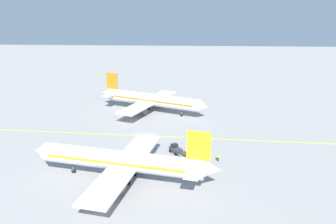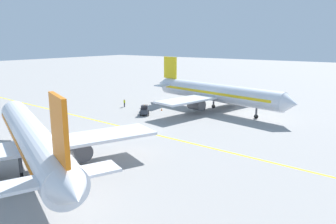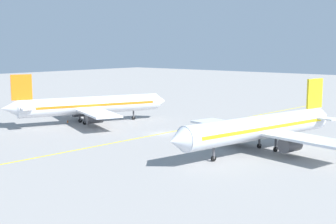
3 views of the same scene
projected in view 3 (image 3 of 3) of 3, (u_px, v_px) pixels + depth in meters
ground_plane at (163, 133)px, 86.54m from camera, size 400.00×400.00×0.00m
apron_yellow_centreline at (163, 133)px, 86.54m from camera, size 6.99×119.84×0.01m
airplane_at_gate at (261, 128)px, 71.19m from camera, size 28.48×35.36×10.60m
airplane_adjacent_stand at (89, 106)px, 97.77m from camera, size 27.86×33.95×10.60m
baggage_tug_dark at (228, 129)px, 86.02m from camera, size 3.28×3.05×2.11m
baggage_cart_trailing at (246, 130)px, 85.96m from camera, size 2.90×2.72×1.24m
ground_crew_worker at (267, 125)px, 90.39m from camera, size 0.31×0.56×1.68m
traffic_cone_near_nose at (295, 144)px, 76.01m from camera, size 0.32×0.32×0.55m
traffic_cone_mid_apron at (68, 121)px, 98.96m from camera, size 0.32×0.32×0.55m
traffic_cone_by_wingtip at (251, 136)px, 82.57m from camera, size 0.32×0.32×0.55m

